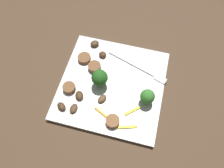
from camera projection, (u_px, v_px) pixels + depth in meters
ground_plane at (112, 86)px, 0.60m from camera, size 1.40×1.40×0.00m
plate at (112, 85)px, 0.60m from camera, size 0.27×0.27×0.01m
fork at (141, 69)px, 0.61m from camera, size 0.17×0.07×0.00m
broccoli_floret_0 at (147, 97)px, 0.54m from camera, size 0.04×0.04×0.05m
broccoli_floret_1 at (100, 78)px, 0.56m from camera, size 0.04×0.04×0.06m
sausage_slice_0 at (69, 88)px, 0.58m from camera, size 0.03×0.03×0.02m
sausage_slice_1 at (84, 58)px, 0.62m from camera, size 0.04×0.04×0.01m
sausage_slice_2 at (95, 67)px, 0.61m from camera, size 0.04×0.04×0.02m
sausage_slice_3 at (113, 121)px, 0.54m from camera, size 0.05×0.05×0.02m
mushroom_0 at (103, 55)px, 0.63m from camera, size 0.03×0.03×0.01m
mushroom_1 at (95, 44)px, 0.65m from camera, size 0.03×0.03×0.01m
mushroom_2 at (74, 109)px, 0.56m from camera, size 0.02×0.03×0.01m
mushroom_3 at (61, 106)px, 0.56m from camera, size 0.03×0.03×0.01m
mushroom_4 at (79, 96)px, 0.57m from camera, size 0.03×0.03×0.01m
mushroom_5 at (102, 99)px, 0.57m from camera, size 0.03×0.03×0.01m
pepper_strip_0 at (101, 113)px, 0.55m from camera, size 0.04×0.02×0.00m
pepper_strip_1 at (132, 111)px, 0.56m from camera, size 0.04×0.03×0.00m
pepper_strip_2 at (128, 127)px, 0.54m from camera, size 0.05×0.02×0.00m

